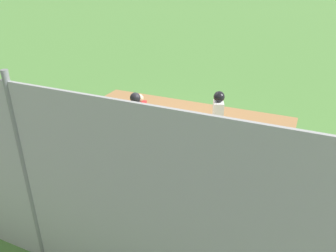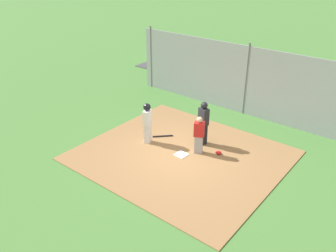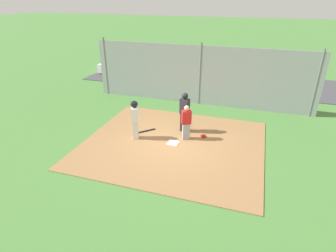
% 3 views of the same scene
% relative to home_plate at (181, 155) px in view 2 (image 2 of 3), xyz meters
% --- Properties ---
extents(ground_plane, '(140.00, 140.00, 0.00)m').
position_rel_home_plate_xyz_m(ground_plane, '(0.00, 0.00, -0.04)').
color(ground_plane, '#477A38').
extents(dirt_infield, '(7.20, 6.40, 0.03)m').
position_rel_home_plate_xyz_m(dirt_infield, '(0.00, 0.00, -0.03)').
color(dirt_infield, olive).
rests_on(dirt_infield, ground_plane).
extents(home_plate, '(0.47, 0.47, 0.02)m').
position_rel_home_plate_xyz_m(home_plate, '(0.00, 0.00, 0.00)').
color(home_plate, white).
rests_on(home_plate, dirt_infield).
extents(catcher, '(0.46, 0.40, 1.50)m').
position_rel_home_plate_xyz_m(catcher, '(-0.39, -0.55, 0.76)').
color(catcher, '#9E9EA3').
rests_on(catcher, dirt_infield).
extents(umpire, '(0.44, 0.36, 1.79)m').
position_rel_home_plate_xyz_m(umpire, '(-0.14, -1.22, 0.94)').
color(umpire, black).
rests_on(umpire, dirt_infield).
extents(runner, '(0.38, 0.45, 1.68)m').
position_rel_home_plate_xyz_m(runner, '(1.64, 0.04, 0.95)').
color(runner, silver).
rests_on(runner, dirt_infield).
extents(baseball_bat, '(0.63, 0.65, 0.06)m').
position_rel_home_plate_xyz_m(baseball_bat, '(1.45, -0.66, 0.02)').
color(baseball_bat, black).
rests_on(baseball_bat, dirt_infield).
extents(catcher_mask, '(0.24, 0.20, 0.12)m').
position_rel_home_plate_xyz_m(catcher_mask, '(-1.06, -0.93, 0.05)').
color(catcher_mask, red).
rests_on(catcher_mask, dirt_infield).
extents(backstop_fence, '(12.00, 0.10, 3.35)m').
position_rel_home_plate_xyz_m(backstop_fence, '(0.00, -4.87, 1.56)').
color(backstop_fence, '#93999E').
rests_on(backstop_fence, ground_plane).
extents(parking_lot, '(18.00, 5.20, 0.04)m').
position_rel_home_plate_xyz_m(parking_lot, '(0.00, -9.60, -0.02)').
color(parking_lot, '#424247').
rests_on(parking_lot, ground_plane).
extents(parked_car_blue, '(4.38, 2.28, 1.28)m').
position_rel_home_plate_xyz_m(parked_car_blue, '(3.12, -9.63, 0.57)').
color(parked_car_blue, '#28428C').
rests_on(parked_car_blue, parking_lot).
extents(parked_car_white, '(4.31, 2.12, 1.28)m').
position_rel_home_plate_xyz_m(parked_car_white, '(6.55, -9.28, 0.57)').
color(parked_car_white, silver).
rests_on(parked_car_white, parking_lot).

